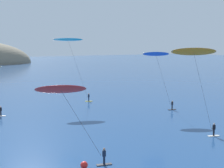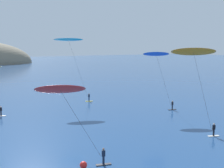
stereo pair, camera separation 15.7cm
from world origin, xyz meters
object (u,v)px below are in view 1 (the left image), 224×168
object	(u,v)px
kitesurfer_red	(64,95)
kitesurfer_cyan	(70,44)
marker_buoy	(84,165)
kitesurfer_orange	(195,57)
kitesurfer_blue	(158,60)

from	to	relation	value
kitesurfer_red	kitesurfer_cyan	bearing A→B (deg)	63.78
marker_buoy	kitesurfer_orange	bearing A→B (deg)	3.04
kitesurfer_blue	kitesurfer_red	bearing A→B (deg)	-150.87
kitesurfer_orange	kitesurfer_blue	size ratio (longest dim) A/B	1.08
kitesurfer_orange	marker_buoy	distance (m)	18.79
kitesurfer_blue	marker_buoy	size ratio (longest dim) A/B	15.03
kitesurfer_red	kitesurfer_cyan	size ratio (longest dim) A/B	0.62
marker_buoy	kitesurfer_cyan	bearing A→B (deg)	66.79
kitesurfer_cyan	marker_buoy	size ratio (longest dim) A/B	18.73
kitesurfer_orange	kitesurfer_red	world-z (taller)	kitesurfer_orange
kitesurfer_red	kitesurfer_cyan	distance (m)	32.14
kitesurfer_red	kitesurfer_cyan	xyz separation A→B (m)	(14.03, 28.49, 4.95)
kitesurfer_orange	kitesurfer_red	size ratio (longest dim) A/B	1.40
kitesurfer_blue	kitesurfer_cyan	size ratio (longest dim) A/B	0.80
kitesurfer_cyan	marker_buoy	distance (m)	34.30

